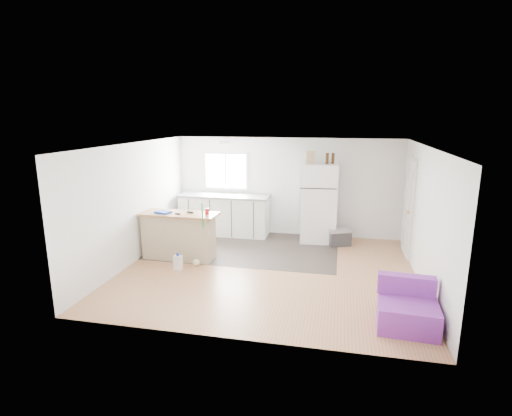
{
  "coord_description": "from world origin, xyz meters",
  "views": [
    {
      "loc": [
        1.28,
        -7.14,
        2.93
      ],
      "look_at": [
        -0.39,
        0.7,
        1.06
      ],
      "focal_mm": 28.0,
      "sensor_mm": 36.0,
      "label": 1
    }
  ],
  "objects_px": {
    "peninsula": "(179,235)",
    "bottle_right": "(333,158)",
    "cooler": "(339,237)",
    "mop": "(198,254)",
    "refrigerator": "(319,203)",
    "purple_seat": "(407,310)",
    "cleaner_jug": "(178,262)",
    "red_cup": "(207,211)",
    "cardboard_box": "(311,157)",
    "kitchen_cabinets": "(224,214)",
    "blue_tray": "(163,212)",
    "bottle_left": "(327,158)"
  },
  "relations": [
    {
      "from": "mop",
      "to": "cooler",
      "type": "bearing_deg",
      "value": 18.61
    },
    {
      "from": "refrigerator",
      "to": "purple_seat",
      "type": "bearing_deg",
      "value": -72.58
    },
    {
      "from": "cooler",
      "to": "cleaner_jug",
      "type": "relative_size",
      "value": 1.8
    },
    {
      "from": "bottle_right",
      "to": "blue_tray",
      "type": "bearing_deg",
      "value": -150.53
    },
    {
      "from": "mop",
      "to": "cardboard_box",
      "type": "height_order",
      "value": "cardboard_box"
    },
    {
      "from": "cooler",
      "to": "blue_tray",
      "type": "xyz_separation_m",
      "value": [
        -3.55,
        -1.63,
        0.79
      ]
    },
    {
      "from": "peninsula",
      "to": "cooler",
      "type": "height_order",
      "value": "peninsula"
    },
    {
      "from": "cooler",
      "to": "purple_seat",
      "type": "height_order",
      "value": "purple_seat"
    },
    {
      "from": "kitchen_cabinets",
      "to": "blue_tray",
      "type": "relative_size",
      "value": 7.48
    },
    {
      "from": "kitchen_cabinets",
      "to": "cooler",
      "type": "relative_size",
      "value": 3.69
    },
    {
      "from": "kitchen_cabinets",
      "to": "blue_tray",
      "type": "xyz_separation_m",
      "value": [
        -0.73,
        -1.94,
        0.48
      ]
    },
    {
      "from": "cleaner_jug",
      "to": "cooler",
      "type": "bearing_deg",
      "value": 43.94
    },
    {
      "from": "cooler",
      "to": "bottle_left",
      "type": "distance_m",
      "value": 1.81
    },
    {
      "from": "bottle_left",
      "to": "mop",
      "type": "bearing_deg",
      "value": -138.66
    },
    {
      "from": "kitchen_cabinets",
      "to": "red_cup",
      "type": "xyz_separation_m",
      "value": [
        0.19,
        -1.85,
        0.52
      ]
    },
    {
      "from": "red_cup",
      "to": "blue_tray",
      "type": "bearing_deg",
      "value": -174.44
    },
    {
      "from": "cleaner_jug",
      "to": "red_cup",
      "type": "xyz_separation_m",
      "value": [
        0.4,
        0.65,
        0.89
      ]
    },
    {
      "from": "peninsula",
      "to": "bottle_right",
      "type": "xyz_separation_m",
      "value": [
        3.04,
        1.82,
        1.48
      ]
    },
    {
      "from": "cardboard_box",
      "to": "bottle_left",
      "type": "height_order",
      "value": "cardboard_box"
    },
    {
      "from": "refrigerator",
      "to": "cardboard_box",
      "type": "bearing_deg",
      "value": -161.45
    },
    {
      "from": "red_cup",
      "to": "refrigerator",
      "type": "bearing_deg",
      "value": 40.09
    },
    {
      "from": "refrigerator",
      "to": "bottle_right",
      "type": "relative_size",
      "value": 7.38
    },
    {
      "from": "purple_seat",
      "to": "cardboard_box",
      "type": "bearing_deg",
      "value": 118.87
    },
    {
      "from": "cardboard_box",
      "to": "purple_seat",
      "type": "bearing_deg",
      "value": -65.2
    },
    {
      "from": "cooler",
      "to": "purple_seat",
      "type": "relative_size",
      "value": 0.71
    },
    {
      "from": "refrigerator",
      "to": "bottle_right",
      "type": "height_order",
      "value": "bottle_right"
    },
    {
      "from": "mop",
      "to": "red_cup",
      "type": "bearing_deg",
      "value": 59.88
    },
    {
      "from": "cleaner_jug",
      "to": "cardboard_box",
      "type": "relative_size",
      "value": 1.13
    },
    {
      "from": "refrigerator",
      "to": "bottle_left",
      "type": "relative_size",
      "value": 7.38
    },
    {
      "from": "mop",
      "to": "bottle_left",
      "type": "distance_m",
      "value": 3.61
    },
    {
      "from": "cardboard_box",
      "to": "red_cup",
      "type": "bearing_deg",
      "value": -138.43
    },
    {
      "from": "refrigerator",
      "to": "purple_seat",
      "type": "relative_size",
      "value": 2.15
    },
    {
      "from": "peninsula",
      "to": "purple_seat",
      "type": "xyz_separation_m",
      "value": [
        4.23,
        -1.92,
        -0.25
      ]
    },
    {
      "from": "cleaner_jug",
      "to": "bottle_left",
      "type": "height_order",
      "value": "bottle_left"
    },
    {
      "from": "cooler",
      "to": "purple_seat",
      "type": "xyz_separation_m",
      "value": [
        0.98,
        -3.49,
        0.04
      ]
    },
    {
      "from": "peninsula",
      "to": "red_cup",
      "type": "xyz_separation_m",
      "value": [
        0.62,
        0.03,
        0.54
      ]
    },
    {
      "from": "refrigerator",
      "to": "blue_tray",
      "type": "height_order",
      "value": "refrigerator"
    },
    {
      "from": "purple_seat",
      "to": "red_cup",
      "type": "relative_size",
      "value": 7.16
    },
    {
      "from": "peninsula",
      "to": "bottle_right",
      "type": "height_order",
      "value": "bottle_right"
    },
    {
      "from": "purple_seat",
      "to": "bottle_left",
      "type": "bearing_deg",
      "value": 113.81
    },
    {
      "from": "mop",
      "to": "bottle_right",
      "type": "distance_m",
      "value": 3.73
    },
    {
      "from": "kitchen_cabinets",
      "to": "peninsula",
      "type": "height_order",
      "value": "kitchen_cabinets"
    },
    {
      "from": "cleaner_jug",
      "to": "bottle_left",
      "type": "xyz_separation_m",
      "value": [
        2.69,
        2.39,
        1.82
      ]
    },
    {
      "from": "cardboard_box",
      "to": "bottle_left",
      "type": "bearing_deg",
      "value": 4.92
    },
    {
      "from": "peninsula",
      "to": "bottle_left",
      "type": "bearing_deg",
      "value": 32.7
    },
    {
      "from": "cooler",
      "to": "mop",
      "type": "relative_size",
      "value": 0.46
    },
    {
      "from": "purple_seat",
      "to": "bottle_left",
      "type": "xyz_separation_m",
      "value": [
        -1.32,
        3.69,
        1.73
      ]
    },
    {
      "from": "purple_seat",
      "to": "cleaner_jug",
      "type": "bearing_deg",
      "value": 166.07
    },
    {
      "from": "cardboard_box",
      "to": "blue_tray",
      "type": "bearing_deg",
      "value": -147.69
    },
    {
      "from": "cooler",
      "to": "mop",
      "type": "height_order",
      "value": "mop"
    }
  ]
}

